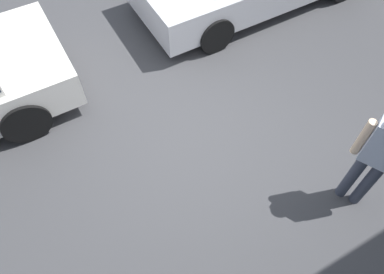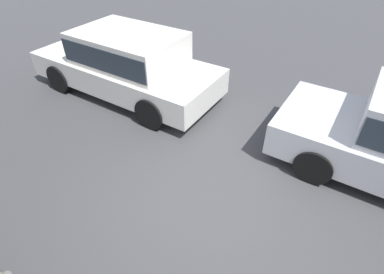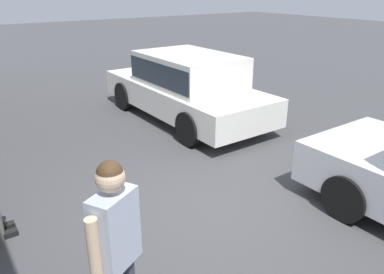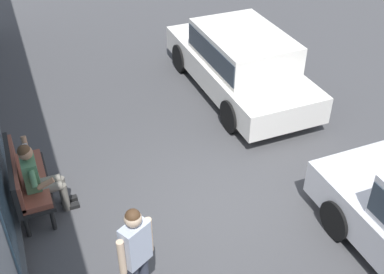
{
  "view_description": "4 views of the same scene",
  "coord_description": "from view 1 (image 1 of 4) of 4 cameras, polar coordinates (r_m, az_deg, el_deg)",
  "views": [
    {
      "loc": [
        1.44,
        2.6,
        4.35
      ],
      "look_at": [
        0.39,
        0.73,
        1.21
      ],
      "focal_mm": 35.0,
      "sensor_mm": 36.0,
      "label": 1
    },
    {
      "loc": [
        -1.45,
        2.6,
        3.66
      ],
      "look_at": [
        0.21,
        0.02,
        1.23
      ],
      "focal_mm": 28.0,
      "sensor_mm": 36.0,
      "label": 2
    },
    {
      "loc": [
        -3.46,
        2.6,
        2.82
      ],
      "look_at": [
        0.22,
        0.01,
        0.99
      ],
      "focal_mm": 35.0,
      "sensor_mm": 36.0,
      "label": 3
    },
    {
      "loc": [
        -5.16,
        2.6,
        5.58
      ],
      "look_at": [
        0.64,
        0.25,
        1.05
      ],
      "focal_mm": 45.0,
      "sensor_mm": 36.0,
      "label": 4
    }
  ],
  "objects": [
    {
      "name": "pedestrian_standing",
      "position": [
        4.39,
        26.76,
        -2.24
      ],
      "size": [
        0.35,
        0.5,
        1.73
      ],
      "color": "#383D4C",
      "rests_on": "ground_plane"
    },
    {
      "name": "ground_plane",
      "position": [
        5.27,
        -0.13,
        -0.01
      ],
      "size": [
        60.0,
        60.0,
        0.0
      ],
      "primitive_type": "plane",
      "color": "#424244"
    }
  ]
}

